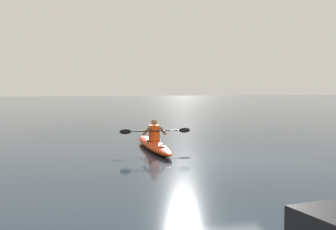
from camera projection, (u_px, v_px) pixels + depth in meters
name	position (u px, v px, depth m)	size (l,w,h in m)	color
ground_plane	(235.00, 159.00, 13.27)	(160.00, 160.00, 0.00)	#1E2D3D
kayak	(154.00, 145.00, 15.32)	(0.60, 4.84, 0.32)	red
kayaker	(154.00, 132.00, 15.18)	(2.47, 0.42, 0.76)	#E04C14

